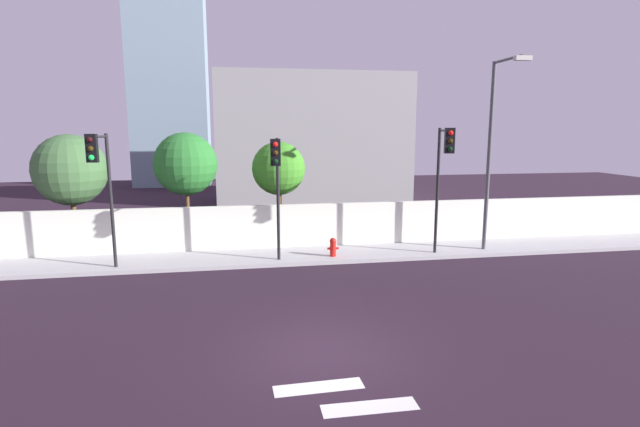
{
  "coord_description": "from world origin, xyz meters",
  "views": [
    {
      "loc": [
        -1.85,
        -10.27,
        5.06
      ],
      "look_at": [
        1.04,
        6.5,
        2.06
      ],
      "focal_mm": 27.16,
      "sensor_mm": 36.0,
      "label": 1
    }
  ],
  "objects_px": {
    "traffic_light_right": "(101,172)",
    "street_lamp_curbside": "(493,142)",
    "fire_hydrant": "(333,246)",
    "roadside_tree_midright": "(279,169)",
    "traffic_light_center": "(444,164)",
    "roadside_tree_leftmost": "(70,170)",
    "roadside_tree_midleft": "(186,164)",
    "traffic_light_left": "(277,173)"
  },
  "relations": [
    {
      "from": "street_lamp_curbside",
      "to": "roadside_tree_leftmost",
      "type": "height_order",
      "value": "street_lamp_curbside"
    },
    {
      "from": "traffic_light_right",
      "to": "traffic_light_left",
      "type": "bearing_deg",
      "value": -0.94
    },
    {
      "from": "roadside_tree_leftmost",
      "to": "roadside_tree_midright",
      "type": "bearing_deg",
      "value": 0.0
    },
    {
      "from": "roadside_tree_leftmost",
      "to": "fire_hydrant",
      "type": "bearing_deg",
      "value": -16.34
    },
    {
      "from": "fire_hydrant",
      "to": "traffic_light_left",
      "type": "bearing_deg",
      "value": -156.45
    },
    {
      "from": "traffic_light_right",
      "to": "roadside_tree_midright",
      "type": "height_order",
      "value": "traffic_light_right"
    },
    {
      "from": "fire_hydrant",
      "to": "roadside_tree_midright",
      "type": "distance_m",
      "value": 4.48
    },
    {
      "from": "street_lamp_curbside",
      "to": "fire_hydrant",
      "type": "relative_size",
      "value": 10.21
    },
    {
      "from": "traffic_light_right",
      "to": "roadside_tree_midright",
      "type": "bearing_deg",
      "value": 31.83
    },
    {
      "from": "traffic_light_right",
      "to": "roadside_tree_leftmost",
      "type": "relative_size",
      "value": 0.98
    },
    {
      "from": "traffic_light_left",
      "to": "street_lamp_curbside",
      "type": "bearing_deg",
      "value": 5.15
    },
    {
      "from": "traffic_light_center",
      "to": "roadside_tree_leftmost",
      "type": "height_order",
      "value": "traffic_light_center"
    },
    {
      "from": "street_lamp_curbside",
      "to": "roadside_tree_midleft",
      "type": "relative_size",
      "value": 1.52
    },
    {
      "from": "roadside_tree_midleft",
      "to": "roadside_tree_leftmost",
      "type": "bearing_deg",
      "value": 180.0
    },
    {
      "from": "traffic_light_right",
      "to": "fire_hydrant",
      "type": "relative_size",
      "value": 6.49
    },
    {
      "from": "fire_hydrant",
      "to": "street_lamp_curbside",
      "type": "bearing_deg",
      "value": -1.75
    },
    {
      "from": "traffic_light_center",
      "to": "roadside_tree_midright",
      "type": "distance_m",
      "value": 7.03
    },
    {
      "from": "traffic_light_left",
      "to": "traffic_light_center",
      "type": "xyz_separation_m",
      "value": [
        6.22,
        0.04,
        0.25
      ]
    },
    {
      "from": "roadside_tree_midright",
      "to": "traffic_light_left",
      "type": "bearing_deg",
      "value": -95.88
    },
    {
      "from": "roadside_tree_leftmost",
      "to": "roadside_tree_midleft",
      "type": "relative_size",
      "value": 0.99
    },
    {
      "from": "traffic_light_left",
      "to": "roadside_tree_midleft",
      "type": "xyz_separation_m",
      "value": [
        -3.49,
        3.97,
        0.08
      ]
    },
    {
      "from": "roadside_tree_midright",
      "to": "fire_hydrant",
      "type": "bearing_deg",
      "value": -58.87
    },
    {
      "from": "traffic_light_right",
      "to": "fire_hydrant",
      "type": "bearing_deg",
      "value": 6.18
    },
    {
      "from": "traffic_light_left",
      "to": "traffic_light_center",
      "type": "distance_m",
      "value": 6.23
    },
    {
      "from": "traffic_light_left",
      "to": "roadside_tree_leftmost",
      "type": "relative_size",
      "value": 0.94
    },
    {
      "from": "roadside_tree_leftmost",
      "to": "roadside_tree_midleft",
      "type": "distance_m",
      "value": 4.53
    },
    {
      "from": "traffic_light_center",
      "to": "street_lamp_curbside",
      "type": "height_order",
      "value": "street_lamp_curbside"
    },
    {
      "from": "traffic_light_right",
      "to": "street_lamp_curbside",
      "type": "distance_m",
      "value": 14.47
    },
    {
      "from": "traffic_light_center",
      "to": "roadside_tree_midright",
      "type": "bearing_deg",
      "value": 145.92
    },
    {
      "from": "traffic_light_center",
      "to": "fire_hydrant",
      "type": "xyz_separation_m",
      "value": [
        -4.0,
        0.93,
        -3.22
      ]
    },
    {
      "from": "fire_hydrant",
      "to": "roadside_tree_midright",
      "type": "xyz_separation_m",
      "value": [
        -1.81,
        3.0,
        2.79
      ]
    },
    {
      "from": "traffic_light_right",
      "to": "roadside_tree_midright",
      "type": "xyz_separation_m",
      "value": [
        6.24,
        3.88,
        -0.29
      ]
    },
    {
      "from": "traffic_light_center",
      "to": "traffic_light_right",
      "type": "height_order",
      "value": "traffic_light_center"
    },
    {
      "from": "traffic_light_right",
      "to": "fire_hydrant",
      "type": "height_order",
      "value": "traffic_light_right"
    },
    {
      "from": "traffic_light_right",
      "to": "street_lamp_curbside",
      "type": "bearing_deg",
      "value": 2.69
    },
    {
      "from": "traffic_light_left",
      "to": "street_lamp_curbside",
      "type": "xyz_separation_m",
      "value": [
        8.59,
        0.77,
        1.04
      ]
    },
    {
      "from": "street_lamp_curbside",
      "to": "roadside_tree_leftmost",
      "type": "xyz_separation_m",
      "value": [
        -16.61,
        3.2,
        -1.15
      ]
    },
    {
      "from": "fire_hydrant",
      "to": "roadside_tree_leftmost",
      "type": "distance_m",
      "value": 11.05
    },
    {
      "from": "fire_hydrant",
      "to": "roadside_tree_midleft",
      "type": "distance_m",
      "value": 7.13
    },
    {
      "from": "roadside_tree_leftmost",
      "to": "roadside_tree_midright",
      "type": "distance_m",
      "value": 8.43
    },
    {
      "from": "traffic_light_left",
      "to": "fire_hydrant",
      "type": "xyz_separation_m",
      "value": [
        2.22,
        0.97,
        -2.97
      ]
    },
    {
      "from": "street_lamp_curbside",
      "to": "fire_hydrant",
      "type": "height_order",
      "value": "street_lamp_curbside"
    }
  ]
}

